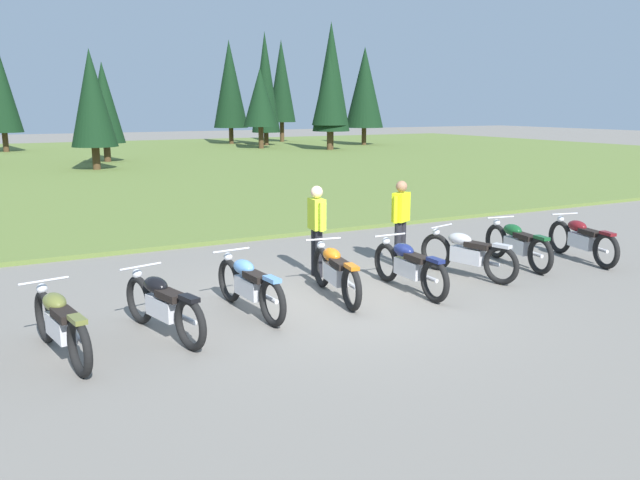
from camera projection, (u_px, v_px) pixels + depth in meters
name	position (u px, v px, depth m)	size (l,w,h in m)	color
ground_plane	(338.00, 302.00, 10.19)	(140.00, 140.00, 0.00)	slate
grass_moorland	(84.00, 165.00, 33.49)	(80.00, 44.00, 0.10)	#5B7033
forest_treeline	(209.00, 84.00, 42.55)	(31.84, 20.11, 8.64)	#47331E
motorcycle_olive	(60.00, 324.00, 7.84)	(0.69, 2.09, 0.88)	black
motorcycle_black	(163.00, 305.00, 8.61)	(0.76, 2.06, 0.88)	black
motorcycle_sky_blue	(249.00, 285.00, 9.56)	(0.62, 2.10, 0.88)	black
motorcycle_orange	(335.00, 272.00, 10.33)	(0.62, 2.09, 0.88)	black
motorcycle_navy	(409.00, 266.00, 10.70)	(0.62, 2.10, 0.88)	black
motorcycle_silver	(467.00, 253.00, 11.61)	(0.77, 2.06, 0.88)	black
motorcycle_british_green	(517.00, 243.00, 12.44)	(0.62, 2.09, 0.88)	black
motorcycle_maroon	(582.00, 239.00, 12.84)	(0.69, 2.08, 0.88)	black
rider_with_back_turned	(401.00, 218.00, 12.33)	(0.50, 0.36, 1.67)	black
rider_near_row_end	(317.00, 225.00, 11.54)	(0.25, 0.55, 1.67)	black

